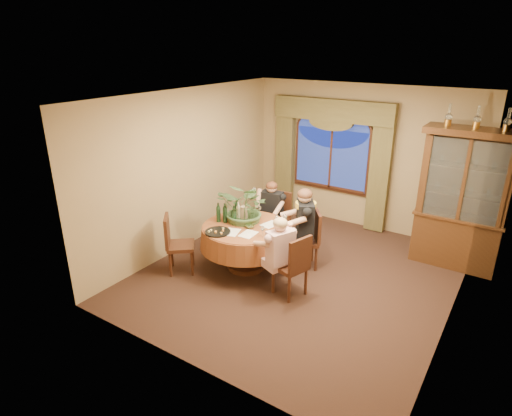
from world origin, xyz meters
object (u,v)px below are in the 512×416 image
Objects in this scene: dining_table at (246,247)px; olive_bowl at (250,226)px; china_cabinet at (462,200)px; wine_bottle_2 at (218,212)px; wine_bottle_3 at (237,209)px; wine_bottle_1 at (227,208)px; oil_lamp_right at (508,120)px; person_back at (272,213)px; wine_bottle_5 at (225,213)px; chair_right at (290,265)px; chair_back_right at (304,240)px; chair_front_left at (181,244)px; wine_bottle_4 at (234,215)px; centerpiece_plant at (246,187)px; person_scarf at (305,229)px; chair_back at (276,220)px; person_pink at (280,257)px; oil_lamp_left at (449,115)px; wine_bottle_0 at (238,212)px; stoneware_vase at (244,214)px; oil_lamp_center at (478,117)px.

dining_table is 10.05× the size of olive_bowl.
wine_bottle_2 is at bearing -147.47° from china_cabinet.
wine_bottle_1 is at bearing -164.84° from wine_bottle_3.
dining_table is 4.33m from oil_lamp_right.
person_back reaches higher than olive_bowl.
person_back is 3.68× the size of wine_bottle_5.
wine_bottle_1 and wine_bottle_3 have the same top height.
chair_right is at bearing -10.12° from wine_bottle_5.
wine_bottle_1 reaches higher than chair_back_right.
wine_bottle_3 reaches higher than chair_front_left.
chair_back_right is at bearing -145.01° from china_cabinet.
wine_bottle_4 is (-0.18, -0.07, 0.54)m from dining_table.
wine_bottle_1 is at bearing -150.66° from china_cabinet.
centerpiece_plant is at bearing 37.55° from wine_bottle_2.
person_scarf is 0.89m from olive_bowl.
person_pink is (0.93, -1.44, 0.13)m from chair_back.
person_pink reaches higher than chair_back_right.
chair_back_right is 2.91× the size of wine_bottle_2.
chair_front_left is 1.81m from person_back.
wine_bottle_3 reaches higher than chair_back_right.
chair_back_right is (-1.65, -1.44, -1.98)m from oil_lamp_left.
dining_table is at bearing -16.43° from wine_bottle_1.
oil_lamp_left reaches higher than chair_front_left.
wine_bottle_0 is at bearing -140.98° from centerpiece_plant.
oil_lamp_right is 5.23m from chair_front_left.
china_cabinet reaches higher than person_pink.
chair_front_left is (-1.59, -1.23, 0.00)m from chair_back_right.
person_back is at bearing 76.44° from wine_bottle_5.
wine_bottle_2 is at bearing 99.19° from chair_right.
chair_back_right and chair_front_left have the same top height.
oil_lamp_right is 1.31× the size of stoneware_vase.
wine_bottle_1 is 1.00× the size of wine_bottle_4.
chair_back is at bearing -146.45° from person_back.
olive_bowl is at bearing -147.15° from oil_lamp_right.
china_cabinet is 3.51m from stoneware_vase.
chair_back_right is (-2.45, -1.44, -1.98)m from oil_lamp_right.
china_cabinet is at bearing 0.00° from oil_lamp_center.
wine_bottle_4 is (-3.01, -2.07, -0.23)m from china_cabinet.
person_scarf reaches higher than wine_bottle_1.
chair_back is 1.29m from wine_bottle_2.
chair_front_left is at bearing -129.39° from stoneware_vase.
person_scarf is 1.11m from wine_bottle_0.
wine_bottle_0 is (-1.00, -0.43, 0.22)m from person_scarf.
chair_back is 1.22m from centerpiece_plant.
person_back is 1.05m from olive_bowl.
wine_bottle_0 is 1.00× the size of wine_bottle_5.
oil_lamp_left is 3.54m from stoneware_vase.
oil_lamp_left is 0.35× the size of chair_front_left.
wine_bottle_3 is (0.50, 0.86, 0.44)m from chair_front_left.
dining_table is 0.97m from chair_back_right.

